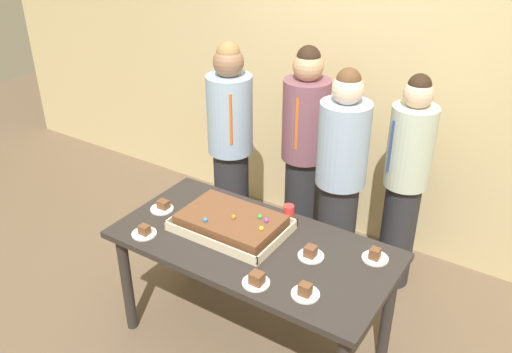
# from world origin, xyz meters

# --- Properties ---
(ground_plane) EXTENTS (12.00, 12.00, 0.00)m
(ground_plane) POSITION_xyz_m (0.00, 0.00, 0.00)
(ground_plane) COLOR brown
(interior_back_panel) EXTENTS (8.00, 0.12, 3.00)m
(interior_back_panel) POSITION_xyz_m (0.00, 1.60, 1.50)
(interior_back_panel) COLOR #CCB784
(interior_back_panel) RESTS_ON ground_plane
(party_table) EXTENTS (1.67, 0.83, 0.78)m
(party_table) POSITION_xyz_m (0.00, 0.00, 0.68)
(party_table) COLOR #2D2826
(party_table) RESTS_ON ground_plane
(sheet_cake) EXTENTS (0.67, 0.46, 0.12)m
(sheet_cake) POSITION_xyz_m (-0.19, 0.04, 0.83)
(sheet_cake) COLOR beige
(sheet_cake) RESTS_ON party_table
(plated_slice_near_left) EXTENTS (0.15, 0.15, 0.07)m
(plated_slice_near_left) POSITION_xyz_m (-0.59, -0.29, 0.80)
(plated_slice_near_left) COLOR white
(plated_slice_near_left) RESTS_ON party_table
(plated_slice_near_right) EXTENTS (0.15, 0.15, 0.08)m
(plated_slice_near_right) POSITION_xyz_m (0.48, -0.24, 0.80)
(plated_slice_near_right) COLOR white
(plated_slice_near_right) RESTS_ON party_table
(plated_slice_far_left) EXTENTS (0.15, 0.15, 0.07)m
(plated_slice_far_left) POSITION_xyz_m (0.22, -0.31, 0.81)
(plated_slice_far_left) COLOR white
(plated_slice_far_left) RESTS_ON party_table
(plated_slice_far_right) EXTENTS (0.15, 0.15, 0.07)m
(plated_slice_far_right) POSITION_xyz_m (0.66, 0.23, 0.80)
(plated_slice_far_right) COLOR white
(plated_slice_far_right) RESTS_ON party_table
(plated_slice_center_front) EXTENTS (0.15, 0.15, 0.06)m
(plated_slice_center_front) POSITION_xyz_m (-0.69, -0.01, 0.80)
(plated_slice_center_front) COLOR white
(plated_slice_center_front) RESTS_ON party_table
(plated_slice_center_back) EXTENTS (0.15, 0.15, 0.07)m
(plated_slice_center_back) POSITION_xyz_m (0.35, 0.06, 0.80)
(plated_slice_center_back) COLOR white
(plated_slice_center_back) RESTS_ON party_table
(drink_cup_nearest) EXTENTS (0.07, 0.07, 0.10)m
(drink_cup_nearest) POSITION_xyz_m (0.05, 0.33, 0.83)
(drink_cup_nearest) COLOR red
(drink_cup_nearest) RESTS_ON party_table
(person_serving_front) EXTENTS (0.33, 0.33, 1.70)m
(person_serving_front) POSITION_xyz_m (-0.70, 0.77, 0.89)
(person_serving_front) COLOR #28282D
(person_serving_front) RESTS_ON ground_plane
(person_green_shirt_behind) EXTENTS (0.33, 0.33, 1.67)m
(person_green_shirt_behind) POSITION_xyz_m (0.20, 0.76, 0.87)
(person_green_shirt_behind) COLOR #28282D
(person_green_shirt_behind) RESTS_ON ground_plane
(person_striped_tie_right) EXTENTS (0.30, 0.30, 1.60)m
(person_striped_tie_right) POSITION_xyz_m (0.53, 1.09, 0.84)
(person_striped_tie_right) COLOR #28282D
(person_striped_tie_right) RESTS_ON ground_plane
(person_far_right_suit) EXTENTS (0.34, 0.34, 1.67)m
(person_far_right_suit) POSITION_xyz_m (-0.24, 1.08, 0.87)
(person_far_right_suit) COLOR #28282D
(person_far_right_suit) RESTS_ON ground_plane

